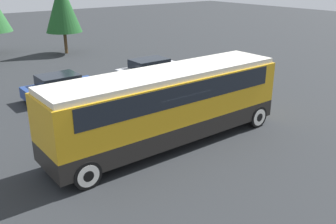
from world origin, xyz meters
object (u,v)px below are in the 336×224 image
object	(u,v)px
parked_car_far	(150,89)
parked_car_mid	(151,69)
parked_car_near	(61,87)
tour_bus	(170,101)

from	to	relation	value
parked_car_far	parked_car_mid	bearing A→B (deg)	53.93
parked_car_near	parked_car_mid	bearing A→B (deg)	1.79
tour_bus	parked_car_mid	bearing A→B (deg)	59.15
tour_bus	parked_car_mid	world-z (taller)	tour_bus
tour_bus	parked_car_far	world-z (taller)	tour_bus
tour_bus	parked_car_far	xyz separation A→B (m)	(2.74, 5.35, -1.30)
parked_car_mid	parked_car_far	bearing A→B (deg)	-126.07
parked_car_near	parked_car_far	world-z (taller)	parked_car_near
tour_bus	parked_car_far	distance (m)	6.15
parked_car_near	parked_car_mid	distance (m)	6.55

